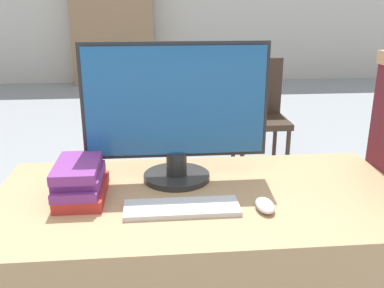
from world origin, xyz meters
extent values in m
cube|color=beige|center=(0.00, 6.90, 1.40)|extent=(12.00, 0.06, 2.80)
cylinder|color=#282828|center=(-0.08, 0.50, 0.78)|extent=(0.24, 0.24, 0.02)
cylinder|color=#282828|center=(-0.08, 0.50, 0.83)|extent=(0.08, 0.08, 0.08)
cube|color=#282828|center=(-0.08, 0.50, 1.06)|extent=(0.65, 0.01, 0.41)
cube|color=#1E5693|center=(-0.08, 0.50, 1.06)|extent=(0.63, 0.02, 0.38)
cube|color=silver|center=(-0.08, 0.25, 0.77)|extent=(0.36, 0.12, 0.02)
ellipsoid|color=silver|center=(0.18, 0.22, 0.78)|extent=(0.06, 0.11, 0.03)
cube|color=#B72D28|center=(-0.40, 0.37, 0.79)|extent=(0.15, 0.26, 0.04)
cube|color=#7A3384|center=(-0.41, 0.38, 0.82)|extent=(0.14, 0.28, 0.03)
cube|color=#7A3384|center=(-0.41, 0.37, 0.85)|extent=(0.15, 0.21, 0.03)
cube|color=#7A3384|center=(-0.41, 0.37, 0.87)|extent=(0.14, 0.24, 0.03)
cylinder|color=#38281E|center=(0.56, 2.27, 0.20)|extent=(0.04, 0.04, 0.40)
cylinder|color=#38281E|center=(0.94, 2.27, 0.20)|extent=(0.04, 0.04, 0.40)
cylinder|color=#38281E|center=(0.56, 2.65, 0.20)|extent=(0.04, 0.04, 0.40)
cylinder|color=#38281E|center=(0.94, 2.65, 0.20)|extent=(0.04, 0.04, 0.40)
cube|color=#38281E|center=(0.75, 2.46, 0.43)|extent=(0.44, 0.44, 0.05)
cube|color=#38281E|center=(0.75, 2.66, 0.69)|extent=(0.44, 0.04, 0.48)
cube|color=#9E7A56|center=(-0.80, 6.66, 0.96)|extent=(1.39, 0.32, 1.92)
camera|label=1|loc=(-0.16, -0.96, 1.39)|focal=40.00mm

